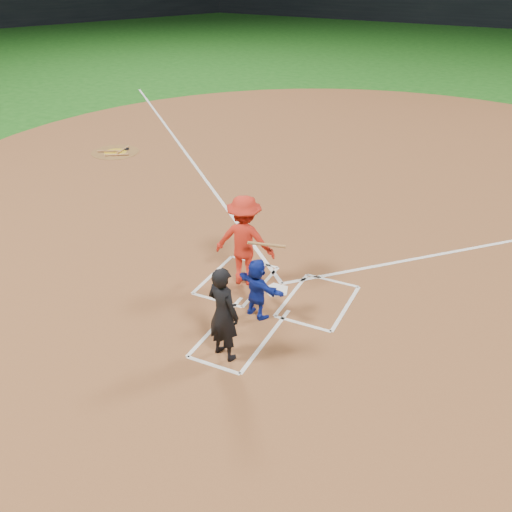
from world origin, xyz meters
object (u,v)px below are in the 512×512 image
at_px(home_plate, 276,290).
at_px(catcher, 257,288).
at_px(batter_at_plate, 244,241).
at_px(on_deck_circle, 115,152).
at_px(umpire, 223,313).

xyz_separation_m(home_plate, catcher, (0.03, -1.03, 0.64)).
distance_m(catcher, batter_at_plate, 1.41).
height_order(home_plate, on_deck_circle, home_plate).
height_order(home_plate, umpire, umpire).
bearing_deg(catcher, on_deck_circle, -18.34).
distance_m(home_plate, catcher, 1.21).
relative_size(on_deck_circle, umpire, 0.92).
bearing_deg(home_plate, umpire, 90.97).
bearing_deg(batter_at_plate, home_plate, -3.20).
xyz_separation_m(catcher, umpire, (0.01, -1.41, 0.28)).
bearing_deg(umpire, home_plate, -73.06).
bearing_deg(home_plate, catcher, 91.65).
distance_m(home_plate, umpire, 2.61).
xyz_separation_m(home_plate, umpire, (0.04, -2.44, 0.92)).
distance_m(home_plate, batter_at_plate, 1.29).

